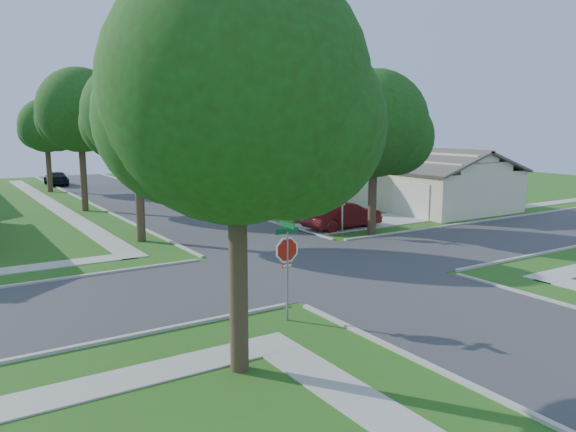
{
  "coord_description": "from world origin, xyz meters",
  "views": [
    {
      "loc": [
        -13.31,
        -18.29,
        5.78
      ],
      "look_at": [
        0.48,
        3.39,
        1.6
      ],
      "focal_mm": 35.0,
      "sensor_mm": 36.0,
      "label": 1
    }
  ],
  "objects_px": {
    "stop_sign_ne": "(343,198)",
    "tree_e_mid": "(211,119)",
    "tree_e_far": "(153,123)",
    "car_curb_west": "(56,178)",
    "tree_w_near": "(137,118)",
    "house_ne_far": "(281,168)",
    "stop_sign_sw": "(287,254)",
    "tree_w_mid": "(81,114)",
    "car_driveway": "(343,215)",
    "tree_sw_corner": "(238,103)",
    "house_ne_near": "(412,184)",
    "tree_e_near": "(298,127)",
    "tree_ne_corner": "(375,129)",
    "tree_w_far": "(47,128)",
    "car_curb_east": "(141,180)"
  },
  "relations": [
    {
      "from": "house_ne_near",
      "to": "tree_w_far",
      "type": "bearing_deg",
      "value": 131.9
    },
    {
      "from": "tree_w_mid",
      "to": "car_driveway",
      "type": "bearing_deg",
      "value": -54.02
    },
    {
      "from": "house_ne_near",
      "to": "car_curb_west",
      "type": "relative_size",
      "value": 2.98
    },
    {
      "from": "tree_e_near",
      "to": "tree_ne_corner",
      "type": "bearing_deg",
      "value": -71.47
    },
    {
      "from": "tree_e_mid",
      "to": "tree_sw_corner",
      "type": "height_order",
      "value": "tree_sw_corner"
    },
    {
      "from": "car_curb_west",
      "to": "tree_w_near",
      "type": "bearing_deg",
      "value": 88.96
    },
    {
      "from": "car_curb_east",
      "to": "car_curb_west",
      "type": "bearing_deg",
      "value": 140.2
    },
    {
      "from": "tree_w_mid",
      "to": "tree_sw_corner",
      "type": "distance_m",
      "value": 28.14
    },
    {
      "from": "house_ne_far",
      "to": "car_curb_west",
      "type": "xyz_separation_m",
      "value": [
        -19.19,
        10.45,
        -0.85
      ]
    },
    {
      "from": "tree_e_mid",
      "to": "tree_w_far",
      "type": "height_order",
      "value": "tree_e_mid"
    },
    {
      "from": "tree_ne_corner",
      "to": "house_ne_near",
      "type": "xyz_separation_m",
      "value": [
        9.63,
        6.79,
        -4.08
      ]
    },
    {
      "from": "stop_sign_sw",
      "to": "tree_w_far",
      "type": "relative_size",
      "value": 0.37
    },
    {
      "from": "stop_sign_ne",
      "to": "car_driveway",
      "type": "height_order",
      "value": "stop_sign_ne"
    },
    {
      "from": "tree_w_mid",
      "to": "tree_ne_corner",
      "type": "xyz_separation_m",
      "value": [
        11.0,
        -16.8,
        -0.9
      ]
    },
    {
      "from": "tree_e_near",
      "to": "tree_w_near",
      "type": "bearing_deg",
      "value": 180.0
    },
    {
      "from": "tree_w_near",
      "to": "car_driveway",
      "type": "distance_m",
      "value": 12.2
    },
    {
      "from": "tree_sw_corner",
      "to": "car_curb_west",
      "type": "distance_m",
      "value": 46.97
    },
    {
      "from": "tree_ne_corner",
      "to": "car_curb_west",
      "type": "xyz_separation_m",
      "value": [
        -9.56,
        35.24,
        -4.93
      ]
    },
    {
      "from": "tree_w_near",
      "to": "car_driveway",
      "type": "relative_size",
      "value": 1.89
    },
    {
      "from": "stop_sign_ne",
      "to": "tree_e_mid",
      "type": "height_order",
      "value": "tree_e_mid"
    },
    {
      "from": "tree_w_near",
      "to": "tree_sw_corner",
      "type": "relative_size",
      "value": 0.94
    },
    {
      "from": "tree_w_far",
      "to": "car_curb_east",
      "type": "height_order",
      "value": "tree_w_far"
    },
    {
      "from": "tree_w_far",
      "to": "tree_e_far",
      "type": "bearing_deg",
      "value": 0.0
    },
    {
      "from": "stop_sign_ne",
      "to": "tree_e_far",
      "type": "relative_size",
      "value": 0.34
    },
    {
      "from": "tree_w_mid",
      "to": "tree_w_far",
      "type": "distance_m",
      "value": 13.04
    },
    {
      "from": "tree_w_near",
      "to": "car_curb_east",
      "type": "xyz_separation_m",
      "value": [
        7.84,
        24.44,
        -5.43
      ]
    },
    {
      "from": "tree_e_near",
      "to": "tree_e_far",
      "type": "distance_m",
      "value": 25.0
    },
    {
      "from": "tree_e_mid",
      "to": "tree_w_near",
      "type": "bearing_deg",
      "value": -128.08
    },
    {
      "from": "tree_ne_corner",
      "to": "car_curb_east",
      "type": "xyz_separation_m",
      "value": [
        -3.16,
        29.24,
        -4.9
      ]
    },
    {
      "from": "stop_sign_sw",
      "to": "house_ne_far",
      "type": "bearing_deg",
      "value": 58.45
    },
    {
      "from": "stop_sign_ne",
      "to": "house_ne_near",
      "type": "xyz_separation_m",
      "value": [
        11.29,
        6.3,
        -0.51
      ]
    },
    {
      "from": "stop_sign_ne",
      "to": "tree_w_far",
      "type": "bearing_deg",
      "value": 107.7
    },
    {
      "from": "tree_e_far",
      "to": "car_curb_west",
      "type": "height_order",
      "value": "tree_e_far"
    },
    {
      "from": "stop_sign_sw",
      "to": "car_driveway",
      "type": "height_order",
      "value": "stop_sign_sw"
    },
    {
      "from": "tree_w_far",
      "to": "tree_w_near",
      "type": "bearing_deg",
      "value": -89.99
    },
    {
      "from": "tree_e_mid",
      "to": "car_driveway",
      "type": "distance_m",
      "value": 15.69
    },
    {
      "from": "tree_w_near",
      "to": "tree_ne_corner",
      "type": "distance_m",
      "value": 12.02
    },
    {
      "from": "house_ne_near",
      "to": "house_ne_far",
      "type": "distance_m",
      "value": 18.0
    },
    {
      "from": "stop_sign_sw",
      "to": "tree_w_mid",
      "type": "distance_m",
      "value": 26.09
    },
    {
      "from": "tree_e_mid",
      "to": "house_ne_far",
      "type": "relative_size",
      "value": 0.68
    },
    {
      "from": "house_ne_far",
      "to": "tree_w_near",
      "type": "bearing_deg",
      "value": -135.91
    },
    {
      "from": "tree_w_mid",
      "to": "tree_sw_corner",
      "type": "xyz_separation_m",
      "value": [
        -2.8,
        -28.0,
        -0.23
      ]
    },
    {
      "from": "stop_sign_ne",
      "to": "car_driveway",
      "type": "distance_m",
      "value": 2.44
    },
    {
      "from": "tree_e_near",
      "to": "tree_sw_corner",
      "type": "height_order",
      "value": "tree_sw_corner"
    },
    {
      "from": "tree_e_far",
      "to": "tree_sw_corner",
      "type": "xyz_separation_m",
      "value": [
        -12.19,
        -41.0,
        0.28
      ]
    },
    {
      "from": "tree_w_mid",
      "to": "tree_e_mid",
      "type": "bearing_deg",
      "value": -0.0
    },
    {
      "from": "tree_w_far",
      "to": "car_curb_east",
      "type": "relative_size",
      "value": 1.98
    },
    {
      "from": "tree_e_mid",
      "to": "car_curb_west",
      "type": "bearing_deg",
      "value": 113.34
    },
    {
      "from": "tree_sw_corner",
      "to": "house_ne_far",
      "type": "bearing_deg",
      "value": 56.94
    },
    {
      "from": "stop_sign_sw",
      "to": "house_ne_far",
      "type": "height_order",
      "value": "house_ne_far"
    }
  ]
}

